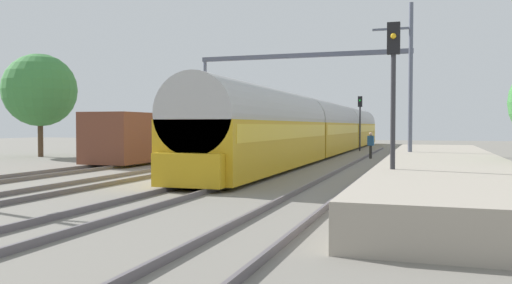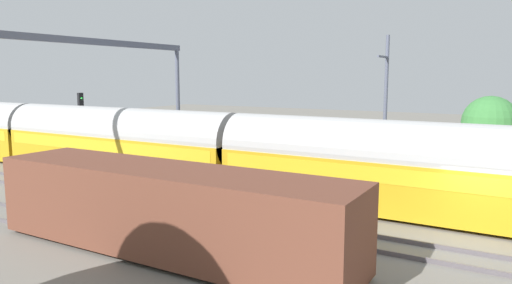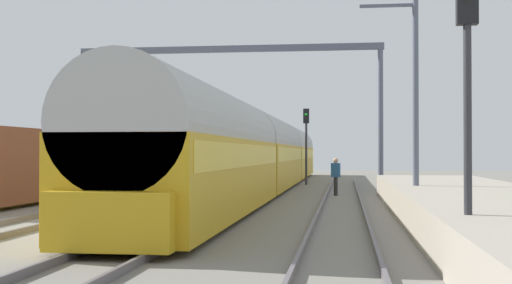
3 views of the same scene
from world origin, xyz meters
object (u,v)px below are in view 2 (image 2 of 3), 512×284
(person_crossing, at_px, (226,155))
(passenger_train, at_px, (118,142))
(freight_car, at_px, (167,210))
(catenary_gantry, at_px, (80,73))
(railway_signal_far, at_px, (81,117))

(person_crossing, bearing_deg, passenger_train, -42.27)
(passenger_train, relative_size, person_crossing, 28.44)
(passenger_train, bearing_deg, freight_car, -127.64)
(person_crossing, bearing_deg, freight_car, 35.62)
(catenary_gantry, bearing_deg, freight_car, -118.91)
(passenger_train, distance_m, person_crossing, 6.39)
(person_crossing, xyz_separation_m, catenary_gantry, (-5.94, 5.53, 4.90))
(freight_car, bearing_deg, railway_signal_far, 57.62)
(catenary_gantry, bearing_deg, person_crossing, -42.95)
(freight_car, xyz_separation_m, catenary_gantry, (6.25, 11.32, 4.46))
(railway_signal_far, bearing_deg, catenary_gantry, -129.53)
(passenger_train, xyz_separation_m, person_crossing, (3.85, -5.01, -0.94))
(catenary_gantry, bearing_deg, railway_signal_far, 50.47)
(freight_car, bearing_deg, catenary_gantry, 61.09)
(railway_signal_far, bearing_deg, person_crossing, -79.44)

